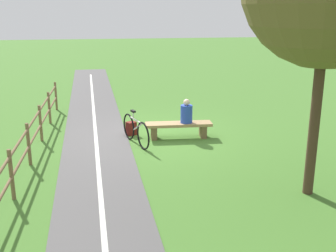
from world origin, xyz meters
The scene contains 8 objects.
ground_plane centered at (0.00, 0.00, 0.00)m, with size 80.00×80.00×0.00m, color #477A2D.
paved_path centered at (1.52, 4.00, 0.01)m, with size 1.80×36.00×0.02m, color #565454.
path_centre_line centered at (1.52, 4.00, 0.02)m, with size 0.10×32.00×0.00m, color silver.
bench centered at (-0.73, 0.23, 0.31)m, with size 1.92×0.58×0.45m.
person_seated centered at (-0.95, 0.25, 0.74)m, with size 0.36×0.36×0.69m.
bicycle centered at (0.54, 0.61, 0.39)m, with size 0.58×1.66×0.92m.
backpack centered at (0.60, -0.27, 0.19)m, with size 0.33×0.34×0.40m.
fence_roadside centered at (3.14, 0.83, 0.61)m, with size 0.26×9.35×1.03m.
Camera 1 is at (1.42, 11.35, 3.60)m, focal length 43.96 mm.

